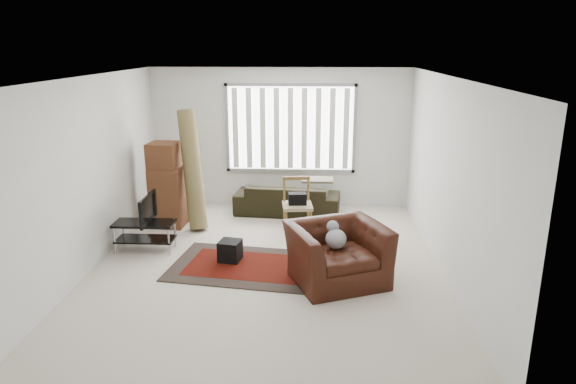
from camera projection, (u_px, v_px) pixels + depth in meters
The scene contains 11 objects.
room at pixel (271, 141), 7.48m from camera, with size 6.00×6.02×2.71m.
persian_rug at pixel (247, 266), 7.47m from camera, with size 2.33×1.71×0.02m.
tv_stand at pixel (145, 230), 7.96m from camera, with size 0.93×0.42×0.47m.
tv at pixel (143, 209), 7.87m from camera, with size 0.76×0.10×0.43m, color black.
subwoofer at pixel (230, 251), 7.61m from camera, with size 0.30×0.30×0.30m, color black.
moving_boxes at pixel (167, 188), 9.00m from camera, with size 0.65×0.60×1.49m.
white_flatpack at pixel (190, 202), 9.42m from camera, with size 0.51×0.07×0.65m, color silver.
rolled_rug at pixel (192, 170), 8.85m from camera, with size 0.31×0.31×2.05m, color brown.
sofa at pixel (287, 194), 9.72m from camera, with size 1.96×0.85×0.75m, color black.
side_chair at pixel (297, 203), 8.76m from camera, with size 0.55×0.55×0.92m.
armchair at pixel (337, 250), 6.89m from camera, with size 1.54×1.46×0.91m.
Camera 1 is at (0.66, -6.87, 3.12)m, focal length 32.00 mm.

